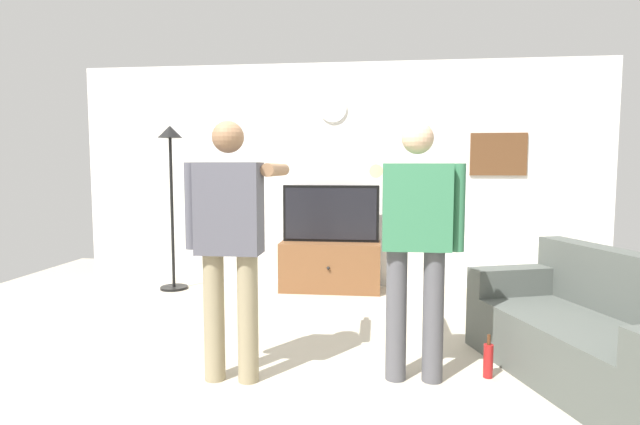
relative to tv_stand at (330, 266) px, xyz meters
name	(u,v)px	position (x,y,z in m)	size (l,w,h in m)	color
ground_plane	(302,385)	(0.06, -2.60, -0.29)	(8.40, 8.40, 0.00)	#B2A893
back_wall	(338,175)	(0.06, 0.35, 1.06)	(6.40, 0.10, 2.70)	silver
tv_stand	(330,266)	(0.00, 0.00, 0.00)	(1.17, 0.50, 0.57)	brown
television	(331,214)	(0.00, 0.05, 0.62)	(1.13, 0.07, 0.67)	black
wall_clock	(333,108)	(0.00, 0.29, 1.87)	(0.33, 0.33, 0.03)	white
framed_picture	(498,154)	(1.94, 0.30, 1.31)	(0.64, 0.04, 0.49)	brown
floor_lamp	(171,173)	(-1.86, -0.15, 1.09)	(0.32, 0.32, 1.93)	black
person_standing_nearer_lamp	(230,235)	(-0.43, -2.56, 0.71)	(0.61, 0.78, 1.75)	gray
person_standing_nearer_couch	(416,235)	(0.81, -2.41, 0.71)	(0.63, 0.78, 1.74)	#4C4C51
side_couch	(597,337)	(2.02, -2.32, 0.03)	(1.37, 1.94, 0.87)	#4C514C
beverage_bottle	(488,360)	(1.32, -2.32, -0.16)	(0.07, 0.07, 0.30)	maroon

